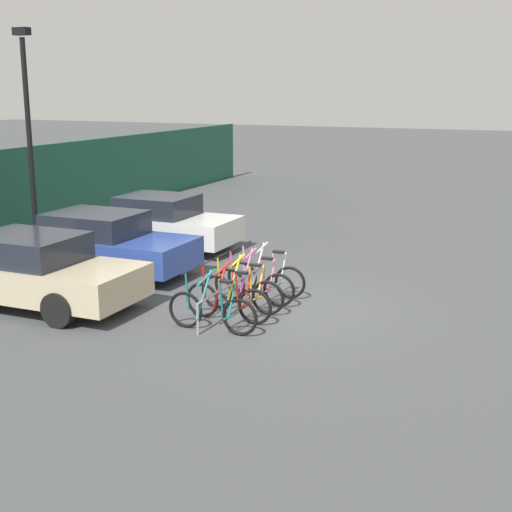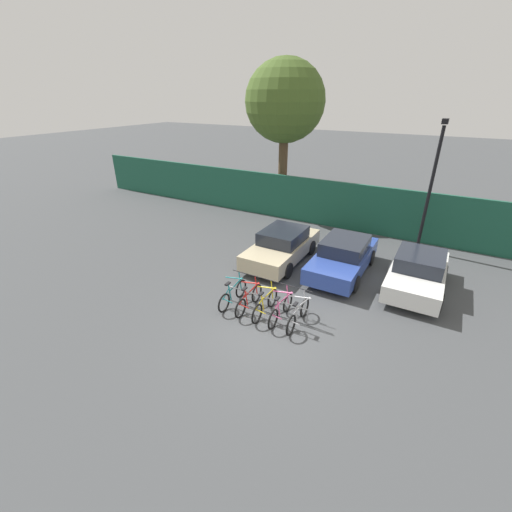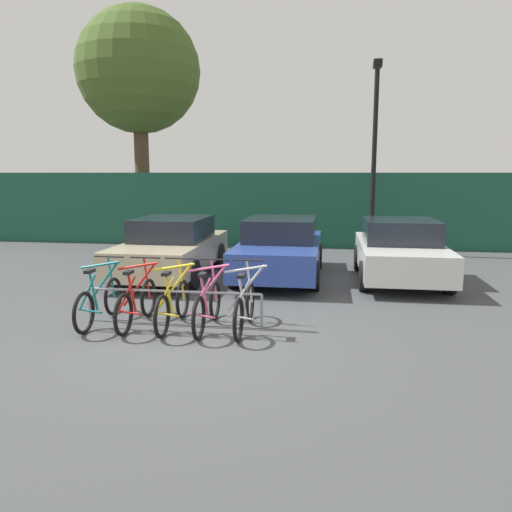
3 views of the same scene
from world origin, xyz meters
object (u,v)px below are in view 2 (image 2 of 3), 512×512
Objects in this scene: bike_rack at (266,299)px; car_blue at (343,256)px; car_white at (418,272)px; tree_behind_hoarding at (285,102)px; bicycle_teal at (233,294)px; lamp_post at (432,181)px; bicycle_pink at (281,309)px; bicycle_red at (249,299)px; bicycle_yellow at (265,304)px; bicycle_silver at (298,315)px; car_beige at (282,246)px.

car_blue reaches higher than bike_rack.
tree_behind_hoarding reaches higher than car_white.
bicycle_teal is 12.64m from tree_behind_hoarding.
bike_rack is 9.07m from lamp_post.
car_blue is (0.74, 4.13, 0.31)m from bicycle_pink.
bicycle_pink is at bearing -2.62° from bicycle_red.
bicycle_red is (0.64, 0.00, 0.00)m from bicycle_teal.
bicycle_yellow reaches higher than bike_rack.
bicycle_silver is at bearing -91.96° from car_blue.
bicycle_red and bicycle_yellow have the same top height.
bicycle_red is at bearing 3.44° from bicycle_teal.
tree_behind_hoarding is (-5.17, 10.77, 5.68)m from bicycle_pink.
lamp_post is (4.92, 7.97, 2.79)m from bicycle_teal.
bike_rack is 1.72× the size of bicycle_red.
bicycle_silver is at bearing -61.85° from tree_behind_hoarding.
bicycle_silver is at bearing -107.57° from lamp_post.
bicycle_teal and bicycle_yellow have the same top height.
bicycle_red reaches higher than bike_rack.
car_blue reaches higher than bicycle_teal.
bicycle_yellow is at bearing 3.44° from bicycle_teal.
lamp_post is at bearing 70.26° from bicycle_silver.
car_beige is 6.89m from lamp_post.
tree_behind_hoarding is at bearing 113.25° from bike_rack.
car_white is at bearing 50.81° from bicycle_pink.
tree_behind_hoarding is at bearing 110.78° from bicycle_teal.
bicycle_yellow is 1.16m from bicycle_silver.
bicycle_silver is at bearing -57.98° from car_beige.
bicycle_red is at bearing -80.40° from car_beige.
car_white reaches higher than bicycle_yellow.
car_blue reaches higher than bicycle_red.
bicycle_red is 0.40× the size of car_blue.
bicycle_teal is at bearing -72.66° from tree_behind_hoarding.
car_blue is at bearing 75.62° from bicycle_yellow.
bicycle_teal is 0.40× the size of car_beige.
bike_rack is 0.63m from bicycle_pink.
car_beige is at bearing 96.98° from bicycle_red.
lamp_post is at bearing 58.21° from car_blue.
bicycle_silver is 4.56m from car_beige.
lamp_post reaches higher than bicycle_teal.
car_blue is 1.09× the size of car_white.
bicycle_teal is 1.00× the size of bicycle_red.
bicycle_yellow is at bearing -107.45° from car_blue.
bicycle_red is at bearing -69.62° from tree_behind_hoarding.
bike_rack is 12.84m from tree_behind_hoarding.
tree_behind_hoarding is (-8.29, 2.80, 2.90)m from lamp_post.
bicycle_teal and bicycle_silver have the same top height.
lamp_post is at bearing 64.55° from bike_rack.
bicycle_teal is at bearing -176.93° from bicycle_yellow.
lamp_post is at bearing 39.79° from car_beige.
bicycle_yellow is 0.56m from bicycle_pink.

